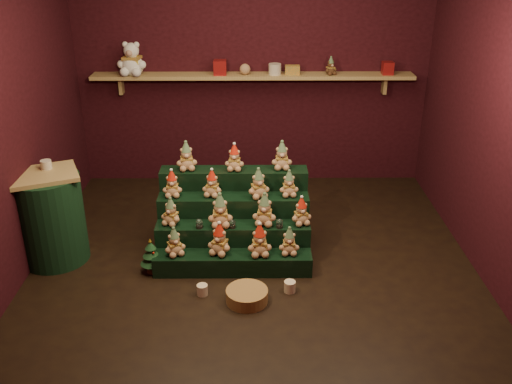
{
  "coord_description": "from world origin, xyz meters",
  "views": [
    {
      "loc": [
        -0.01,
        -4.46,
        2.78
      ],
      "look_at": [
        0.02,
        0.25,
        0.61
      ],
      "focal_mm": 40.0,
      "sensor_mm": 36.0,
      "label": 1
    }
  ],
  "objects_px": {
    "snow_globe_c": "(280,223)",
    "wicker_basket": "(247,296)",
    "white_bear": "(132,54)",
    "side_table": "(51,218)",
    "brown_bear": "(331,66)",
    "snow_globe_b": "(232,224)",
    "mug_right": "(290,287)",
    "riser_tier_front": "(233,263)",
    "mug_left": "(202,290)",
    "snow_globe_a": "(199,223)",
    "mini_christmas_tree": "(151,256)"
  },
  "relations": [
    {
      "from": "riser_tier_front",
      "to": "side_table",
      "type": "height_order",
      "value": "side_table"
    },
    {
      "from": "wicker_basket",
      "to": "brown_bear",
      "type": "relative_size",
      "value": 1.79
    },
    {
      "from": "mug_right",
      "to": "mini_christmas_tree",
      "type": "bearing_deg",
      "value": 165.52
    },
    {
      "from": "mug_left",
      "to": "mug_right",
      "type": "xyz_separation_m",
      "value": [
        0.74,
        0.04,
        0.0
      ]
    },
    {
      "from": "snow_globe_c",
      "to": "mug_right",
      "type": "relative_size",
      "value": 0.88
    },
    {
      "from": "snow_globe_c",
      "to": "snow_globe_b",
      "type": "bearing_deg",
      "value": -180.0
    },
    {
      "from": "snow_globe_b",
      "to": "mug_left",
      "type": "height_order",
      "value": "snow_globe_b"
    },
    {
      "from": "snow_globe_c",
      "to": "mini_christmas_tree",
      "type": "bearing_deg",
      "value": -172.1
    },
    {
      "from": "riser_tier_front",
      "to": "snow_globe_c",
      "type": "distance_m",
      "value": 0.55
    },
    {
      "from": "snow_globe_a",
      "to": "snow_globe_b",
      "type": "height_order",
      "value": "snow_globe_a"
    },
    {
      "from": "wicker_basket",
      "to": "brown_bear",
      "type": "xyz_separation_m",
      "value": [
        0.92,
        2.41,
        1.36
      ]
    },
    {
      "from": "white_bear",
      "to": "snow_globe_c",
      "type": "bearing_deg",
      "value": -42.43
    },
    {
      "from": "mug_left",
      "to": "riser_tier_front",
      "type": "bearing_deg",
      "value": 54.95
    },
    {
      "from": "riser_tier_front",
      "to": "mug_left",
      "type": "bearing_deg",
      "value": -125.05
    },
    {
      "from": "riser_tier_front",
      "to": "mug_left",
      "type": "relative_size",
      "value": 15.13
    },
    {
      "from": "snow_globe_b",
      "to": "side_table",
      "type": "relative_size",
      "value": 0.09
    },
    {
      "from": "snow_globe_a",
      "to": "brown_bear",
      "type": "xyz_separation_m",
      "value": [
        1.35,
        1.8,
        1.01
      ]
    },
    {
      "from": "side_table",
      "to": "mug_left",
      "type": "xyz_separation_m",
      "value": [
        1.4,
        -0.59,
        -0.38
      ]
    },
    {
      "from": "snow_globe_c",
      "to": "white_bear",
      "type": "xyz_separation_m",
      "value": [
        -1.56,
        1.8,
        1.14
      ]
    },
    {
      "from": "side_table",
      "to": "snow_globe_a",
      "type": "bearing_deg",
      "value": -26.72
    },
    {
      "from": "mug_right",
      "to": "wicker_basket",
      "type": "distance_m",
      "value": 0.39
    },
    {
      "from": "riser_tier_front",
      "to": "mini_christmas_tree",
      "type": "bearing_deg",
      "value": 179.83
    },
    {
      "from": "snow_globe_b",
      "to": "snow_globe_a",
      "type": "bearing_deg",
      "value": 180.0
    },
    {
      "from": "snow_globe_c",
      "to": "wicker_basket",
      "type": "height_order",
      "value": "snow_globe_c"
    },
    {
      "from": "snow_globe_a",
      "to": "snow_globe_c",
      "type": "distance_m",
      "value": 0.72
    },
    {
      "from": "side_table",
      "to": "mug_right",
      "type": "xyz_separation_m",
      "value": [
        2.14,
        -0.55,
        -0.38
      ]
    },
    {
      "from": "side_table",
      "to": "brown_bear",
      "type": "xyz_separation_m",
      "value": [
        2.69,
        1.72,
        0.99
      ]
    },
    {
      "from": "brown_bear",
      "to": "snow_globe_c",
      "type": "bearing_deg",
      "value": -134.37
    },
    {
      "from": "mug_left",
      "to": "white_bear",
      "type": "xyz_separation_m",
      "value": [
        -0.9,
        2.31,
        1.5
      ]
    },
    {
      "from": "mini_christmas_tree",
      "to": "brown_bear",
      "type": "xyz_separation_m",
      "value": [
        1.77,
        1.96,
        1.25
      ]
    },
    {
      "from": "mug_left",
      "to": "white_bear",
      "type": "distance_m",
      "value": 2.9
    },
    {
      "from": "riser_tier_front",
      "to": "mug_right",
      "type": "relative_size",
      "value": 14.27
    },
    {
      "from": "snow_globe_c",
      "to": "side_table",
      "type": "xyz_separation_m",
      "value": [
        -2.06,
        0.08,
        0.02
      ]
    },
    {
      "from": "snow_globe_c",
      "to": "riser_tier_front",
      "type": "bearing_deg",
      "value": -159.05
    },
    {
      "from": "riser_tier_front",
      "to": "wicker_basket",
      "type": "bearing_deg",
      "value": -73.85
    },
    {
      "from": "mini_christmas_tree",
      "to": "wicker_basket",
      "type": "distance_m",
      "value": 0.97
    },
    {
      "from": "snow_globe_b",
      "to": "mini_christmas_tree",
      "type": "xyz_separation_m",
      "value": [
        -0.72,
        -0.16,
        -0.23
      ]
    },
    {
      "from": "snow_globe_a",
      "to": "mug_right",
      "type": "height_order",
      "value": "snow_globe_a"
    },
    {
      "from": "snow_globe_b",
      "to": "wicker_basket",
      "type": "bearing_deg",
      "value": -77.73
    },
    {
      "from": "side_table",
      "to": "mug_right",
      "type": "bearing_deg",
      "value": -37.73
    },
    {
      "from": "white_bear",
      "to": "side_table",
      "type": "bearing_deg",
      "value": -99.61
    },
    {
      "from": "riser_tier_front",
      "to": "mug_right",
      "type": "height_order",
      "value": "riser_tier_front"
    },
    {
      "from": "snow_globe_b",
      "to": "white_bear",
      "type": "bearing_deg",
      "value": 122.33
    },
    {
      "from": "snow_globe_a",
      "to": "white_bear",
      "type": "relative_size",
      "value": 0.19
    },
    {
      "from": "wicker_basket",
      "to": "snow_globe_c",
      "type": "bearing_deg",
      "value": 64.59
    },
    {
      "from": "mug_left",
      "to": "snow_globe_b",
      "type": "bearing_deg",
      "value": 64.53
    },
    {
      "from": "mug_right",
      "to": "white_bear",
      "type": "height_order",
      "value": "white_bear"
    },
    {
      "from": "snow_globe_c",
      "to": "mug_right",
      "type": "bearing_deg",
      "value": -81.24
    },
    {
      "from": "snow_globe_a",
      "to": "side_table",
      "type": "xyz_separation_m",
      "value": [
        -1.35,
        0.08,
        0.02
      ]
    },
    {
      "from": "side_table",
      "to": "mug_right",
      "type": "relative_size",
      "value": 8.79
    }
  ]
}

